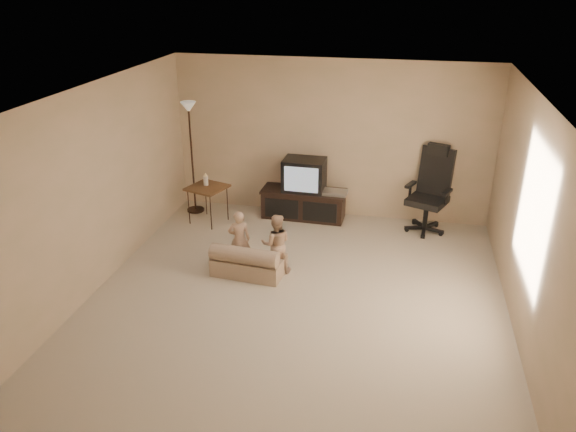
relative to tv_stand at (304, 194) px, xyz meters
name	(u,v)px	position (x,y,z in m)	size (l,w,h in m)	color
floor	(296,300)	(0.37, -2.49, -0.41)	(5.50, 5.50, 0.00)	#AFA28B
room_shell	(297,184)	(0.37, -2.49, 1.11)	(5.50, 5.50, 5.50)	silver
tv_stand	(304,194)	(0.00, 0.00, 0.00)	(1.38, 0.53, 0.98)	black
office_chair	(429,201)	(1.94, -0.06, 0.07)	(0.80, 0.81, 1.33)	black
side_table	(207,188)	(-1.45, -0.50, 0.17)	(0.68, 0.68, 0.81)	brown
floor_lamp	(190,133)	(-1.82, -0.13, 0.93)	(0.28, 0.28, 1.83)	black
child_sofa	(248,262)	(-0.37, -2.00, -0.22)	(0.96, 0.60, 0.45)	tan
toddler_left	(239,239)	(-0.54, -1.81, 0.00)	(0.30, 0.22, 0.81)	tan
toddler_right	(276,244)	(-0.03, -1.84, 0.00)	(0.40, 0.22, 0.82)	tan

